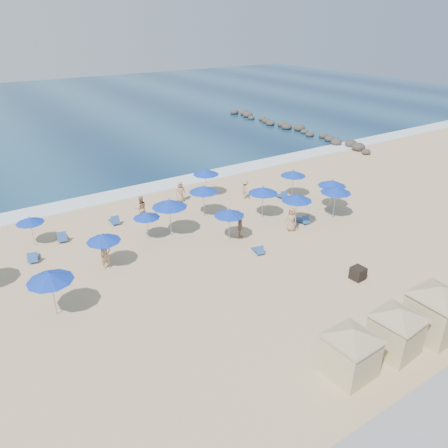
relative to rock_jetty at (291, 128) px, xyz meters
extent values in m
plane|color=tan|center=(-24.01, -24.90, -0.36)|extent=(160.00, 160.00, 0.00)
cube|color=#0D2A4B|center=(-24.01, 30.10, -0.33)|extent=(160.00, 80.00, 0.06)
cube|color=white|center=(-24.01, -9.40, -0.32)|extent=(160.00, 2.50, 0.08)
ellipsoid|color=#2C2725|center=(-0.61, -12.90, -0.09)|extent=(1.00, 1.00, 0.65)
ellipsoid|color=#2C2725|center=(-0.13, -11.40, 0.05)|extent=(1.48, 1.48, 0.96)
ellipsoid|color=#2C2725|center=(0.35, -9.90, 0.02)|extent=(1.40, 1.40, 0.91)
ellipsoid|color=#2C2725|center=(-0.49, -8.40, 0.00)|extent=(1.32, 1.32, 0.86)
ellipsoid|color=#2C2725|center=(-0.01, -6.90, -0.02)|extent=(1.24, 1.24, 0.81)
ellipsoid|color=#2C2725|center=(0.47, -5.40, -0.04)|extent=(1.16, 1.16, 0.75)
ellipsoid|color=#2C2725|center=(-0.37, -3.90, -0.06)|extent=(1.08, 1.08, 0.70)
ellipsoid|color=#2C2725|center=(0.11, -2.40, -0.09)|extent=(1.00, 1.00, 0.65)
ellipsoid|color=#2C2725|center=(0.59, -0.90, 0.05)|extent=(1.48, 1.48, 0.96)
ellipsoid|color=#2C2725|center=(-0.25, 0.60, 0.02)|extent=(1.40, 1.40, 0.91)
ellipsoid|color=#2C2725|center=(0.23, 2.10, 0.00)|extent=(1.32, 1.32, 0.86)
ellipsoid|color=#2C2725|center=(-0.61, 3.60, -0.02)|extent=(1.24, 1.24, 0.81)
ellipsoid|color=#2C2725|center=(-0.13, 5.10, -0.04)|extent=(1.16, 1.16, 0.75)
ellipsoid|color=#2C2725|center=(0.35, 6.60, -0.06)|extent=(1.08, 1.08, 0.70)
ellipsoid|color=#2C2725|center=(-0.49, 8.10, -0.09)|extent=(1.00, 1.00, 0.65)
ellipsoid|color=#2C2725|center=(-0.01, 9.60, 0.05)|extent=(1.48, 1.48, 0.96)
ellipsoid|color=#2C2725|center=(0.47, 11.10, 0.02)|extent=(1.40, 1.40, 0.91)
ellipsoid|color=#2C2725|center=(-0.37, 12.60, 0.00)|extent=(1.32, 1.32, 0.86)
cube|color=black|center=(-20.97, -29.38, 0.00)|extent=(0.77, 0.77, 0.73)
cube|color=#C6B588|center=(-27.06, -34.13, 0.56)|extent=(1.91, 1.91, 1.84)
cube|color=tan|center=(-27.06, -34.13, 1.48)|extent=(2.01, 2.01, 0.07)
pyramid|color=tan|center=(-27.06, -34.13, 1.94)|extent=(4.04, 4.04, 0.46)
cube|color=#C6B588|center=(-24.35, -34.32, 0.56)|extent=(2.00, 2.00, 1.85)
cube|color=tan|center=(-24.35, -34.32, 1.49)|extent=(2.10, 2.10, 0.07)
pyramid|color=tan|center=(-24.35, -34.32, 1.95)|extent=(4.05, 4.05, 0.46)
cube|color=#C6B588|center=(-21.82, -34.57, 0.70)|extent=(2.13, 2.13, 2.12)
cube|color=tan|center=(-21.82, -34.57, 1.76)|extent=(2.23, 2.23, 0.08)
pyramid|color=tan|center=(-21.82, -34.57, 2.29)|extent=(4.65, 4.65, 0.53)
cylinder|color=#A5A8AD|center=(-36.24, -23.21, 0.67)|extent=(0.05, 0.05, 2.06)
cone|color=#0F31A6|center=(-36.24, -23.21, 1.89)|extent=(2.28, 2.28, 0.49)
sphere|color=#0F31A6|center=(-36.24, -23.21, 2.19)|extent=(0.09, 0.09, 0.09)
cylinder|color=#A5A8AD|center=(-35.49, -14.71, 0.45)|extent=(0.04, 0.04, 1.62)
cone|color=#0F31A6|center=(-35.49, -14.71, 1.41)|extent=(1.79, 1.79, 0.38)
sphere|color=#0F31A6|center=(-35.49, -14.71, 1.65)|extent=(0.07, 0.07, 0.07)
cylinder|color=#A5A8AD|center=(-32.51, -20.19, 0.55)|extent=(0.05, 0.05, 1.83)
cone|color=#0F31A6|center=(-32.51, -20.19, 1.63)|extent=(2.02, 2.02, 0.43)
sphere|color=#0F31A6|center=(-32.51, -20.19, 1.90)|extent=(0.08, 0.08, 0.08)
cylinder|color=#A5A8AD|center=(-28.88, -18.14, 0.45)|extent=(0.04, 0.04, 1.62)
cone|color=#0F31A6|center=(-28.88, -18.14, 1.41)|extent=(1.79, 1.79, 0.38)
sphere|color=#0F31A6|center=(-28.88, -18.14, 1.64)|extent=(0.07, 0.07, 0.07)
cylinder|color=#A5A8AD|center=(-27.33, -18.50, 0.73)|extent=(0.06, 0.06, 2.18)
cone|color=#0F31A6|center=(-27.33, -18.50, 2.02)|extent=(2.41, 2.41, 0.52)
sphere|color=#0F31A6|center=(-27.33, -18.50, 2.33)|extent=(0.09, 0.09, 0.09)
cylinder|color=#A5A8AD|center=(-24.39, -21.30, 0.56)|extent=(0.05, 0.05, 1.85)
cone|color=#0F31A6|center=(-24.39, -21.30, 1.66)|extent=(2.04, 2.04, 0.44)
sphere|color=#0F31A6|center=(-24.39, -21.30, 1.92)|extent=(0.08, 0.08, 0.08)
cylinder|color=#A5A8AD|center=(-20.26, -19.62, 0.63)|extent=(0.05, 0.05, 1.99)
cone|color=#0F31A6|center=(-20.26, -19.62, 1.81)|extent=(2.19, 2.19, 0.47)
sphere|color=#0F31A6|center=(-20.26, -19.62, 2.09)|extent=(0.08, 0.08, 0.08)
cylinder|color=#A5A8AD|center=(-19.14, -22.02, 0.62)|extent=(0.05, 0.05, 1.97)
cone|color=#0F31A6|center=(-19.14, -22.02, 1.79)|extent=(2.18, 2.18, 0.47)
sphere|color=#0F31A6|center=(-19.14, -22.02, 2.08)|extent=(0.08, 0.08, 0.08)
cylinder|color=#A5A8AD|center=(-21.49, -13.62, 0.61)|extent=(0.05, 0.05, 1.94)
cone|color=#0F31A6|center=(-21.49, -13.62, 1.76)|extent=(2.15, 2.15, 0.46)
sphere|color=#0F31A6|center=(-21.49, -13.62, 2.04)|extent=(0.08, 0.08, 0.08)
cylinder|color=#A5A8AD|center=(-14.88, -21.30, 0.62)|extent=(0.05, 0.05, 1.96)
cone|color=#0F31A6|center=(-14.88, -21.30, 1.78)|extent=(2.17, 2.17, 0.47)
sphere|color=#0F31A6|center=(-14.88, -21.30, 2.07)|extent=(0.08, 0.08, 0.08)
cylinder|color=#A5A8AD|center=(-15.83, -22.58, 0.65)|extent=(0.05, 0.05, 2.03)
cone|color=#0F31A6|center=(-15.83, -22.58, 1.86)|extent=(2.25, 2.25, 0.48)
sphere|color=#0F31A6|center=(-15.83, -22.58, 2.15)|extent=(0.09, 0.09, 0.09)
cylinder|color=#A5A8AD|center=(-15.65, -17.76, 0.58)|extent=(0.05, 0.05, 1.89)
cone|color=#0F31A6|center=(-15.65, -17.76, 1.71)|extent=(2.09, 2.09, 0.45)
sphere|color=#0F31A6|center=(-15.65, -17.76, 1.98)|extent=(0.08, 0.08, 0.08)
cylinder|color=#A5A8AD|center=(-23.76, -17.01, 0.63)|extent=(0.05, 0.05, 1.99)
cone|color=#0F31A6|center=(-23.76, -17.01, 1.81)|extent=(2.19, 2.19, 0.47)
sphere|color=#0F31A6|center=(-23.76, -17.01, 2.09)|extent=(0.08, 0.08, 0.08)
cube|color=#274C8F|center=(-35.96, -16.76, -0.20)|extent=(0.90, 1.35, 0.34)
cube|color=#274C8F|center=(-36.11, -17.26, 0.05)|extent=(0.65, 0.49, 0.60)
cube|color=#274C8F|center=(-33.77, -14.95, -0.18)|extent=(0.84, 1.41, 0.36)
cube|color=#274C8F|center=(-33.87, -15.50, 0.08)|extent=(0.67, 0.46, 0.64)
cube|color=#274C8F|center=(-29.87, -14.38, -0.20)|extent=(0.72, 1.30, 0.34)
cube|color=#274C8F|center=(-29.94, -14.90, 0.05)|extent=(0.62, 0.41, 0.60)
cube|color=#274C8F|center=(-23.82, -23.68, -0.22)|extent=(0.77, 1.16, 0.29)
cube|color=#274C8F|center=(-23.94, -24.11, 0.00)|extent=(0.56, 0.41, 0.52)
cube|color=#274C8F|center=(-18.38, -21.89, -0.20)|extent=(0.70, 1.27, 0.34)
cube|color=#274C8F|center=(-18.43, -22.40, 0.05)|extent=(0.60, 0.39, 0.59)
cube|color=#274C8F|center=(-16.54, -17.38, -0.19)|extent=(0.71, 1.31, 0.34)
cube|color=#274C8F|center=(-16.60, -17.90, 0.06)|extent=(0.62, 0.40, 0.61)
imported|color=tan|center=(-32.54, -20.28, 0.53)|extent=(0.70, 0.51, 1.78)
imported|color=tan|center=(-27.99, -15.07, 0.59)|extent=(1.02, 0.85, 1.89)
imported|color=tan|center=(-23.62, -21.47, 0.44)|extent=(0.94, 0.94, 1.60)
imported|color=tan|center=(-19.14, -15.91, 0.43)|extent=(0.82, 1.14, 1.59)
imported|color=tan|center=(-23.88, -13.54, 0.48)|extent=(0.90, 0.67, 1.68)
imported|color=tan|center=(-19.98, -22.52, 0.50)|extent=(0.80, 0.97, 1.72)
camera|label=1|loc=(-39.14, -42.87, 13.30)|focal=35.00mm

